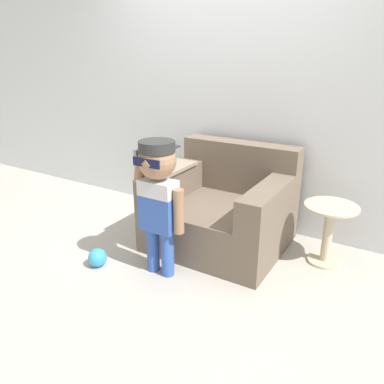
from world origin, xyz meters
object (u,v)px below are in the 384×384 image
(side_table, at_px, (329,228))
(toy_ball, at_px, (97,258))
(armchair, at_px, (222,210))
(person_child, at_px, (158,189))

(side_table, height_order, toy_ball, side_table)
(toy_ball, bearing_deg, side_table, 33.19)
(armchair, height_order, toy_ball, armchair)
(person_child, bearing_deg, side_table, 37.83)
(side_table, bearing_deg, armchair, -171.82)
(armchair, distance_m, side_table, 0.90)
(armchair, height_order, side_table, armchair)
(person_child, height_order, side_table, person_child)
(armchair, bearing_deg, person_child, -104.23)
(side_table, xyz_separation_m, toy_ball, (-1.57, -1.02, -0.23))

